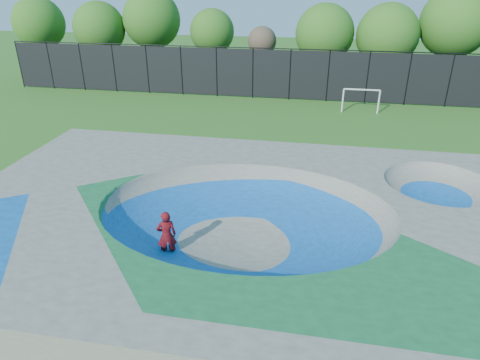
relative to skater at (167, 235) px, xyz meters
name	(u,v)px	position (x,y,z in m)	size (l,w,h in m)	color
ground	(246,241)	(2.55, 1.56, -0.94)	(120.00, 120.00, 0.00)	#295E1A
skate_deck	(246,224)	(2.55, 1.56, -0.19)	(22.00, 14.00, 1.50)	gray
skater	(167,235)	(0.00, 0.00, 0.00)	(0.69, 0.45, 1.88)	#B70E16
skateboard	(168,257)	(0.00, 0.00, -0.92)	(0.78, 0.22, 0.05)	black
soccer_goal	(361,96)	(7.98, 19.78, 0.27)	(2.68, 0.12, 1.76)	silver
fence	(290,74)	(2.55, 22.56, 1.15)	(48.09, 0.09, 4.04)	black
treeline	(305,28)	(3.33, 27.78, 4.04)	(53.77, 6.74, 8.55)	#3E2E1F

